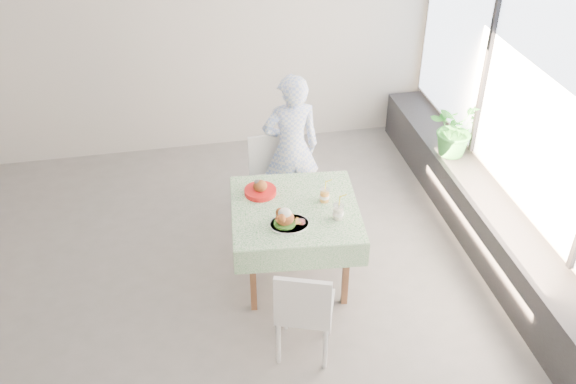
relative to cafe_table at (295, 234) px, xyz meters
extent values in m
plane|color=slate|center=(-0.97, -0.03, -0.46)|extent=(6.00, 6.00, 0.00)
cube|color=beige|center=(-0.97, 2.47, 0.94)|extent=(6.00, 0.02, 2.80)
cube|color=beige|center=(2.03, -0.03, 0.94)|extent=(0.02, 5.00, 2.80)
cube|color=#D1E0F9|center=(2.00, -0.03, 1.19)|extent=(0.01, 4.80, 2.18)
cube|color=black|center=(1.83, -0.03, -0.21)|extent=(0.40, 4.80, 0.50)
cube|color=brown|center=(0.00, 0.00, 0.25)|extent=(0.99, 0.99, 0.04)
cube|color=white|center=(0.00, 0.00, 0.28)|extent=(1.14, 1.14, 0.01)
cube|color=white|center=(-0.03, 0.84, -0.02)|extent=(0.43, 0.43, 0.04)
cube|color=white|center=(-0.04, 1.02, 0.20)|extent=(0.41, 0.06, 0.41)
cube|color=white|center=(-0.09, -0.84, -0.02)|extent=(0.52, 0.52, 0.04)
cube|color=white|center=(-0.16, -1.01, 0.20)|extent=(0.40, 0.17, 0.41)
imported|color=#94ADED|center=(0.15, 0.92, 0.29)|extent=(0.57, 0.39, 1.51)
cylinder|color=white|center=(-0.09, -0.23, 0.29)|extent=(0.32, 0.32, 0.02)
cylinder|color=#1F5214|center=(-0.13, -0.23, 0.31)|extent=(0.17, 0.17, 0.02)
ellipsoid|color=brown|center=(-0.13, -0.23, 0.36)|extent=(0.15, 0.14, 0.11)
ellipsoid|color=white|center=(-0.13, -0.23, 0.41)|extent=(0.11, 0.10, 0.07)
cylinder|color=#A51018|center=(0.00, -0.24, 0.31)|extent=(0.05, 0.05, 0.03)
cylinder|color=white|center=(0.26, 0.04, 0.34)|extent=(0.08, 0.08, 0.12)
cylinder|color=orange|center=(0.26, 0.04, 0.33)|extent=(0.07, 0.07, 0.09)
cylinder|color=white|center=(0.26, 0.04, 0.40)|extent=(0.09, 0.09, 0.01)
cylinder|color=yellow|center=(0.26, 0.04, 0.44)|extent=(0.01, 0.03, 0.16)
cylinder|color=white|center=(0.31, -0.21, 0.35)|extent=(0.09, 0.09, 0.13)
cylinder|color=white|center=(0.31, -0.21, 0.33)|extent=(0.08, 0.08, 0.09)
cylinder|color=white|center=(0.31, -0.21, 0.41)|extent=(0.09, 0.09, 0.01)
cylinder|color=yellow|center=(0.31, -0.21, 0.46)|extent=(0.01, 0.03, 0.18)
cylinder|color=#B71312|center=(-0.25, 0.26, 0.30)|extent=(0.27, 0.27, 0.04)
cylinder|color=white|center=(-0.25, 0.26, 0.31)|extent=(0.23, 0.23, 0.02)
ellipsoid|color=brown|center=(-0.25, 0.26, 0.36)|extent=(0.12, 0.11, 0.10)
imported|color=#277636|center=(1.81, 0.95, 0.33)|extent=(0.68, 0.66, 0.57)
camera|label=1|loc=(-0.89, -4.20, 3.39)|focal=40.00mm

